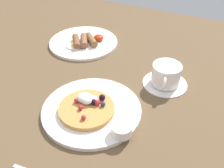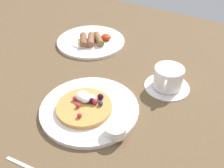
# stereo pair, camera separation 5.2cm
# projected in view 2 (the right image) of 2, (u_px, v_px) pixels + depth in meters

# --- Properties ---
(ground_plane) EXTENTS (1.80, 1.44, 0.03)m
(ground_plane) POSITION_uv_depth(u_px,v_px,m) (96.00, 97.00, 0.77)
(ground_plane) COLOR brown
(pancake_plate) EXTENTS (0.28, 0.28, 0.01)m
(pancake_plate) POSITION_uv_depth(u_px,v_px,m) (90.00, 108.00, 0.70)
(pancake_plate) COLOR white
(pancake_plate) RESTS_ON ground_plane
(pancake_with_berries) EXTENTS (0.15, 0.15, 0.04)m
(pancake_with_berries) POSITION_uv_depth(u_px,v_px,m) (85.00, 105.00, 0.69)
(pancake_with_berries) COLOR #CA8D44
(pancake_with_berries) RESTS_ON pancake_plate
(syrup_ramekin) EXTENTS (0.05, 0.05, 0.03)m
(syrup_ramekin) POSITION_uv_depth(u_px,v_px,m) (116.00, 130.00, 0.62)
(syrup_ramekin) COLOR white
(syrup_ramekin) RESTS_ON pancake_plate
(breakfast_plate) EXTENTS (0.27, 0.27, 0.01)m
(breakfast_plate) POSITION_uv_depth(u_px,v_px,m) (91.00, 41.00, 1.01)
(breakfast_plate) COLOR white
(breakfast_plate) RESTS_ON ground_plane
(fried_breakfast) EXTENTS (0.12, 0.14, 0.03)m
(fried_breakfast) POSITION_uv_depth(u_px,v_px,m) (92.00, 40.00, 0.99)
(fried_breakfast) COLOR brown
(fried_breakfast) RESTS_ON breakfast_plate
(coffee_saucer) EXTENTS (0.14, 0.14, 0.01)m
(coffee_saucer) POSITION_uv_depth(u_px,v_px,m) (167.00, 86.00, 0.79)
(coffee_saucer) COLOR white
(coffee_saucer) RESTS_ON ground_plane
(coffee_cup) EXTENTS (0.09, 0.12, 0.06)m
(coffee_cup) POSITION_uv_depth(u_px,v_px,m) (168.00, 77.00, 0.76)
(coffee_cup) COLOR white
(coffee_cup) RESTS_ON coffee_saucer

